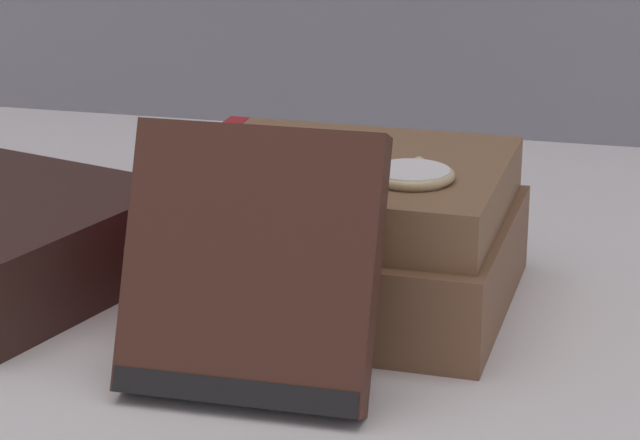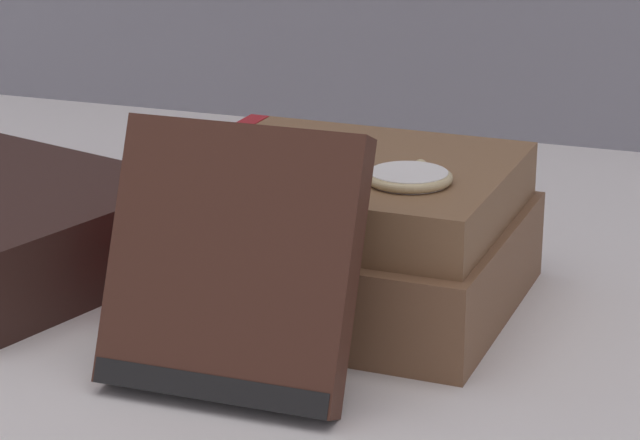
{
  "view_description": "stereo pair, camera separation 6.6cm",
  "coord_description": "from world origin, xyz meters",
  "views": [
    {
      "loc": [
        0.17,
        -0.66,
        0.28
      ],
      "look_at": [
        0.01,
        -0.0,
        0.05
      ],
      "focal_mm": 75.0,
      "sensor_mm": 36.0,
      "label": 1
    },
    {
      "loc": [
        0.24,
        -0.64,
        0.28
      ],
      "look_at": [
        0.01,
        -0.0,
        0.05
      ],
      "focal_mm": 75.0,
      "sensor_mm": 36.0,
      "label": 2
    }
  ],
  "objects": [
    {
      "name": "book_flat_bottom",
      "position": [
        0.01,
        0.02,
        0.03
      ],
      "size": [
        0.19,
        0.17,
        0.05
      ],
      "rotation": [
        0.0,
        0.0,
        -0.04
      ],
      "color": "brown",
      "rests_on": "ground_plane"
    },
    {
      "name": "book_flat_top",
      "position": [
        0.01,
        0.02,
        0.07
      ],
      "size": [
        0.18,
        0.16,
        0.03
      ],
      "rotation": [
        0.0,
        0.0,
        -0.03
      ],
      "color": "brown",
      "rests_on": "book_flat_bottom"
    },
    {
      "name": "pocket_watch",
      "position": [
        0.06,
        -0.01,
        0.08
      ],
      "size": [
        0.05,
        0.05,
        0.01
      ],
      "color": "white",
      "rests_on": "book_flat_top"
    },
    {
      "name": "reading_glasses",
      "position": [
        -0.04,
        0.16,
        0.0
      ],
      "size": [
        0.1,
        0.07,
        0.0
      ],
      "rotation": [
        0.0,
        0.0,
        0.27
      ],
      "color": "black",
      "rests_on": "ground_plane"
    },
    {
      "name": "ground_plane",
      "position": [
        0.0,
        0.0,
        0.0
      ],
      "size": [
        3.0,
        3.0,
        0.0
      ],
      "primitive_type": "plane",
      "color": "silver"
    },
    {
      "name": "book_leaning_front",
      "position": [
        -0.0,
        -0.1,
        0.06
      ],
      "size": [
        0.12,
        0.07,
        0.13
      ],
      "rotation": [
        -0.4,
        0.0,
        0.0
      ],
      "color": "#422319",
      "rests_on": "ground_plane"
    }
  ]
}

